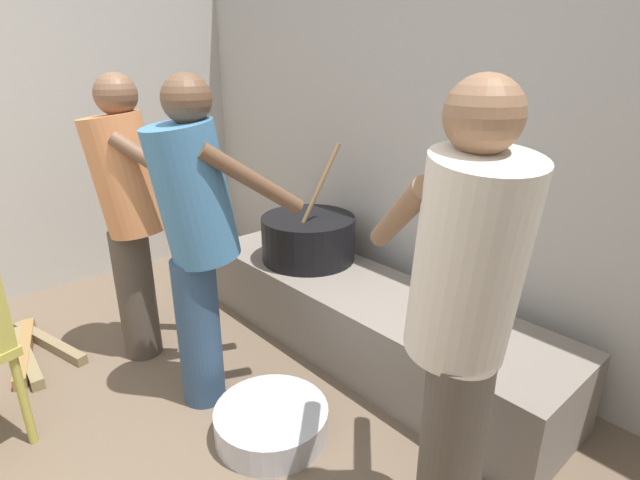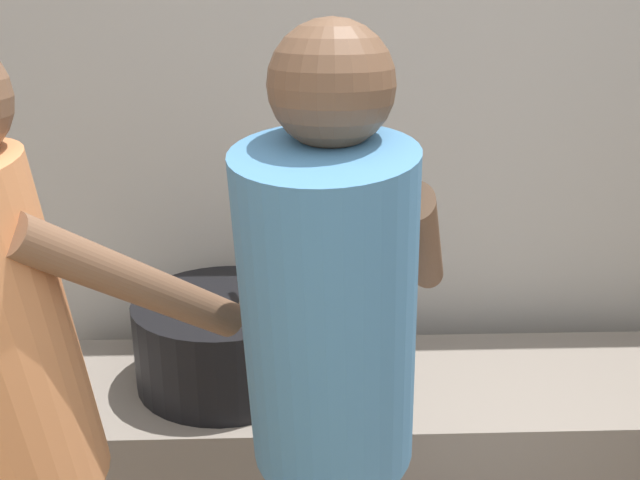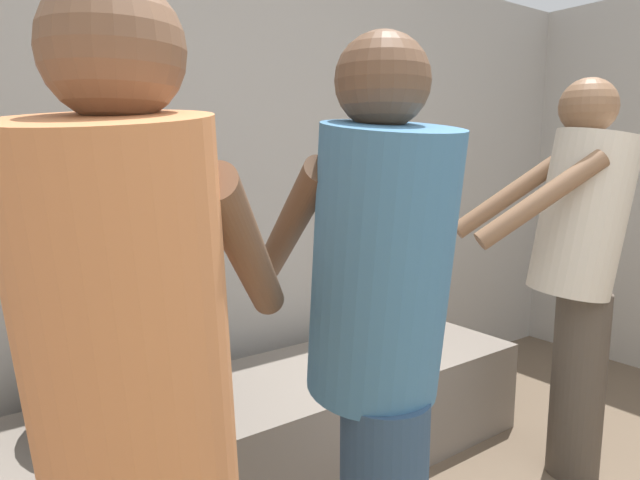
# 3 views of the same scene
# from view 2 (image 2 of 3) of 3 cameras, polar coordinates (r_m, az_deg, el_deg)

# --- Properties ---
(block_enclosure_rear) EXTENTS (4.83, 0.20, 2.17)m
(block_enclosure_rear) POSITION_cam_2_polar(r_m,az_deg,el_deg) (2.54, 7.99, 8.48)
(block_enclosure_rear) COLOR #ADA8A0
(block_enclosure_rear) RESTS_ON ground_plane
(hearth_ledge) EXTENTS (2.27, 0.60, 0.40)m
(hearth_ledge) POSITION_cam_2_polar(r_m,az_deg,el_deg) (2.37, 5.49, -15.43)
(hearth_ledge) COLOR slate
(hearth_ledge) RESTS_ON ground_plane
(cooking_pot_main) EXTENTS (0.57, 0.57, 0.72)m
(cooking_pot_main) POSITION_cam_2_polar(r_m,az_deg,el_deg) (2.22, -7.63, -7.99)
(cooking_pot_main) COLOR black
(cooking_pot_main) RESTS_ON hearth_ledge
(cook_in_blue_shirt) EXTENTS (0.48, 0.70, 1.52)m
(cook_in_blue_shirt) POSITION_cam_2_polar(r_m,az_deg,el_deg) (1.29, 0.74, -12.75)
(cook_in_blue_shirt) COLOR navy
(cook_in_blue_shirt) RESTS_ON ground_plane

